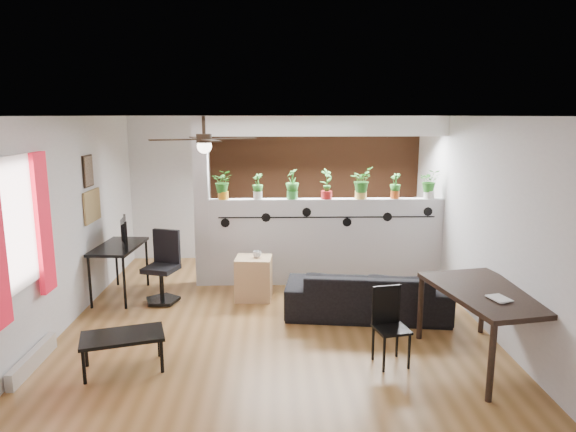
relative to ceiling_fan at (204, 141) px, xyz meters
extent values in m
cube|color=brown|center=(0.80, 0.30, -2.36)|extent=(6.30, 7.10, 0.10)
cube|color=#B7B7BA|center=(0.80, 3.32, -1.01)|extent=(6.30, 0.04, 2.90)
cube|color=#B7B7BA|center=(0.80, -2.72, -1.01)|extent=(6.30, 0.04, 2.90)
cube|color=#B7B7BA|center=(-1.82, 0.30, -1.01)|extent=(0.04, 7.10, 2.90)
cube|color=#B7B7BA|center=(3.42, 0.30, -1.01)|extent=(0.04, 7.10, 2.90)
cube|color=white|center=(0.80, 0.30, 0.34)|extent=(6.30, 7.10, 0.10)
cube|color=#BCBCC1|center=(1.60, 1.80, -1.64)|extent=(3.60, 0.18, 1.35)
cube|color=white|center=(1.60, 1.80, 0.14)|extent=(3.60, 0.18, 0.30)
cube|color=#BCBCC1|center=(-0.31, 1.80, -1.01)|extent=(0.22, 0.20, 2.60)
cube|color=#B05E33|center=(1.60, 3.27, -1.01)|extent=(3.90, 0.05, 2.60)
cube|color=black|center=(1.60, 1.70, -1.23)|extent=(3.31, 0.01, 0.02)
cylinder|color=black|center=(0.05, 1.70, -1.31)|extent=(0.14, 0.01, 0.14)
cylinder|color=black|center=(0.67, 1.70, -1.23)|extent=(0.14, 0.01, 0.14)
cylinder|color=black|center=(1.29, 1.70, -1.15)|extent=(0.14, 0.01, 0.14)
cylinder|color=black|center=(1.91, 1.70, -1.31)|extent=(0.14, 0.01, 0.14)
cylinder|color=black|center=(2.53, 1.70, -1.23)|extent=(0.14, 0.01, 0.14)
cylinder|color=black|center=(3.15, 1.70, -1.15)|extent=(0.14, 0.01, 0.14)
cube|color=white|center=(-1.78, -0.90, -0.76)|extent=(0.02, 0.95, 1.25)
cube|color=white|center=(-1.77, -0.90, -0.76)|extent=(0.04, 1.05, 1.35)
cube|color=red|center=(-1.73, -0.40, -0.86)|extent=(0.06, 0.30, 1.55)
cube|color=beige|center=(-1.74, -0.90, -2.22)|extent=(0.08, 1.00, 0.18)
cube|color=olive|center=(-1.78, 1.25, -0.96)|extent=(0.03, 0.60, 0.45)
cube|color=#8C7259|center=(-1.78, 1.20, -0.46)|extent=(0.03, 0.30, 0.40)
cube|color=black|center=(-1.78, 1.20, -0.46)|extent=(0.02, 0.34, 0.44)
cylinder|color=black|center=(0.00, 0.00, 0.19)|extent=(0.04, 0.04, 0.20)
cylinder|color=black|center=(0.00, 0.00, 0.04)|extent=(0.18, 0.18, 0.10)
sphere|color=white|center=(0.00, 0.00, -0.05)|extent=(0.17, 0.17, 0.17)
cube|color=black|center=(0.32, 0.12, 0.03)|extent=(0.55, 0.29, 0.01)
cube|color=black|center=(-0.12, 0.32, 0.03)|extent=(0.29, 0.55, 0.01)
cube|color=black|center=(-0.32, -0.12, 0.03)|extent=(0.55, 0.29, 0.01)
cube|color=black|center=(0.12, -0.32, 0.03)|extent=(0.29, 0.55, 0.01)
cylinder|color=orange|center=(0.02, 1.80, -0.90)|extent=(0.16, 0.16, 0.12)
imported|color=#195719|center=(0.02, 1.80, -0.69)|extent=(0.25, 0.21, 0.35)
cylinder|color=silver|center=(0.55, 1.80, -0.90)|extent=(0.13, 0.13, 0.12)
imported|color=#195719|center=(0.55, 1.80, -0.72)|extent=(0.25, 0.24, 0.29)
cylinder|color=#338D39|center=(1.07, 1.80, -0.90)|extent=(0.17, 0.17, 0.12)
imported|color=#195719|center=(1.07, 1.80, -0.68)|extent=(0.23, 0.27, 0.36)
cylinder|color=#B01C1D|center=(1.60, 1.80, -0.90)|extent=(0.17, 0.17, 0.12)
imported|color=#195719|center=(1.60, 1.80, -0.68)|extent=(0.31, 0.30, 0.36)
cylinder|color=#E2B54F|center=(2.13, 1.80, -0.90)|extent=(0.18, 0.18, 0.12)
imported|color=#195719|center=(2.13, 1.80, -0.67)|extent=(0.31, 0.33, 0.39)
cylinder|color=#C54D17|center=(2.65, 1.80, -0.90)|extent=(0.13, 0.13, 0.12)
imported|color=#195719|center=(2.65, 1.80, -0.72)|extent=(0.24, 0.25, 0.29)
cylinder|color=silver|center=(3.18, 1.80, -0.90)|extent=(0.16, 0.16, 0.12)
imported|color=#195719|center=(3.18, 1.80, -0.69)|extent=(0.26, 0.22, 0.35)
imported|color=black|center=(2.01, 0.46, -2.02)|extent=(2.10, 1.04, 0.59)
cube|color=tan|center=(0.50, 1.12, -2.01)|extent=(0.54, 0.48, 0.62)
imported|color=gray|center=(0.55, 1.12, -1.65)|extent=(0.16, 0.16, 0.09)
cube|color=black|center=(-1.45, 1.27, -1.56)|extent=(0.63, 1.10, 0.04)
cylinder|color=black|center=(-1.72, 0.80, -1.95)|extent=(0.04, 0.04, 0.73)
cylinder|color=black|center=(-1.25, 0.77, -1.95)|extent=(0.04, 0.04, 0.73)
cylinder|color=black|center=(-1.65, 1.78, -1.95)|extent=(0.04, 0.04, 0.73)
cylinder|color=black|center=(-1.18, 1.75, -1.95)|extent=(0.04, 0.04, 0.73)
imported|color=black|center=(-1.45, 1.42, -1.44)|extent=(0.36, 0.16, 0.20)
cylinder|color=black|center=(-0.79, 0.99, -2.27)|extent=(0.52, 0.52, 0.04)
cylinder|color=black|center=(-0.79, 0.99, -2.05)|extent=(0.06, 0.06, 0.44)
cube|color=black|center=(-0.79, 0.99, -1.81)|extent=(0.53, 0.53, 0.07)
cube|color=black|center=(-0.74, 1.17, -1.53)|extent=(0.40, 0.18, 0.48)
cube|color=black|center=(3.05, -0.89, -1.53)|extent=(1.16, 1.62, 0.05)
cylinder|color=black|center=(2.78, -1.65, -1.94)|extent=(0.06, 0.06, 0.76)
cylinder|color=black|center=(3.59, -1.50, -1.94)|extent=(0.06, 0.06, 0.76)
cylinder|color=black|center=(2.51, -0.28, -1.94)|extent=(0.06, 0.06, 0.76)
cylinder|color=black|center=(3.32, -0.12, -1.94)|extent=(0.06, 0.06, 0.76)
imported|color=gray|center=(2.95, -1.19, -1.49)|extent=(0.22, 0.26, 0.02)
cube|color=black|center=(2.03, -0.91, -1.92)|extent=(0.40, 0.40, 0.03)
cube|color=black|center=(2.00, -0.77, -1.70)|extent=(0.32, 0.10, 0.42)
cube|color=black|center=(1.92, -1.08, -2.12)|extent=(0.03, 0.03, 0.40)
cube|color=black|center=(2.20, -1.02, -2.12)|extent=(0.03, 0.03, 0.40)
cube|color=black|center=(1.86, -0.81, -1.91)|extent=(0.03, 0.03, 0.81)
cube|color=black|center=(2.14, -0.74, -1.91)|extent=(0.03, 0.03, 0.81)
cube|color=black|center=(-0.77, -0.95, -1.95)|extent=(0.92, 0.68, 0.04)
cylinder|color=black|center=(-1.08, -1.24, -2.14)|extent=(0.04, 0.04, 0.35)
cylinder|color=black|center=(-0.36, -1.03, -2.14)|extent=(0.04, 0.04, 0.35)
cylinder|color=black|center=(-1.19, -0.88, -2.14)|extent=(0.04, 0.04, 0.35)
cylinder|color=black|center=(-0.47, -0.66, -2.14)|extent=(0.04, 0.04, 0.35)
camera|label=1|loc=(0.81, -5.95, 0.30)|focal=32.00mm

